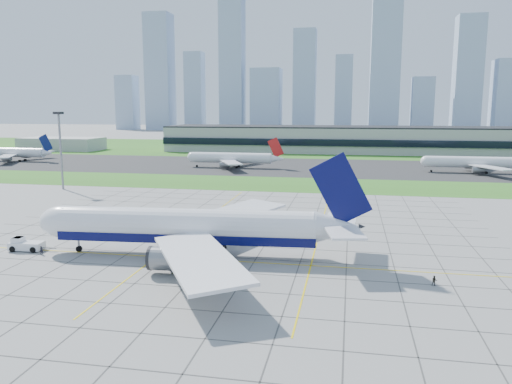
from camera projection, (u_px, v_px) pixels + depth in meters
ground at (213, 257)px, 90.81m from camera, size 1400.00×1400.00×0.00m
grass_median at (281, 184)px, 178.01m from camera, size 700.00×35.00×0.04m
asphalt_taxiway at (297, 167)px, 231.30m from camera, size 700.00×75.00×0.04m
grass_far at (314, 148)px, 337.88m from camera, size 700.00×145.00×0.04m
apron_markings at (230, 241)px, 101.48m from camera, size 120.00×130.00×0.03m
terminal at (377, 140)px, 304.87m from camera, size 260.00×43.00×15.80m
service_block at (62, 144)px, 323.06m from camera, size 50.00×25.00×8.00m
light_mast at (60, 141)px, 164.00m from camera, size 2.50×2.50×25.60m
city_skyline at (324, 81)px, 586.46m from camera, size 523.00×32.40×160.00m
airliner at (189, 227)px, 90.61m from camera, size 61.44×62.08×19.33m
pushback_tug at (25, 245)px, 94.66m from camera, size 9.12×3.54×2.51m
crew_near at (41, 250)px, 91.92m from camera, size 0.63×0.69×1.59m
crew_far at (434, 281)px, 75.70m from camera, size 0.83×0.68×1.60m
distant_jet_0 at (19, 152)px, 254.21m from camera, size 34.68×42.66×14.08m
distant_jet_1 at (232, 158)px, 226.29m from camera, size 42.51×42.66×14.08m
distant_jet_2 at (479, 162)px, 207.61m from camera, size 46.57×42.66×14.08m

